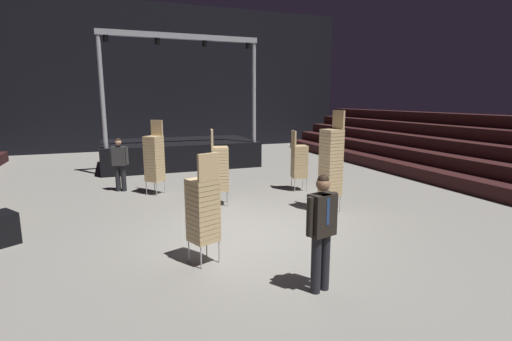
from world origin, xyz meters
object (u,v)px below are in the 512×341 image
chair_stack_front_left (220,168)px  chair_stack_front_right (331,162)px  man_with_tie (322,226)px  crew_worker_near_stage (120,162)px  chair_stack_rear_left (299,161)px  stage_riser (179,151)px  chair_stack_mid_right (154,158)px  chair_stack_mid_centre (203,209)px

chair_stack_front_left → chair_stack_front_right: (2.47, -1.57, 0.25)m
man_with_tie → chair_stack_front_left: chair_stack_front_left is taller
chair_stack_front_right → crew_worker_near_stage: chair_stack_front_right is taller
crew_worker_near_stage → chair_stack_rear_left: bearing=-176.6°
chair_stack_front_left → chair_stack_front_right: 2.94m
stage_riser → chair_stack_rear_left: bearing=-65.3°
stage_riser → chair_stack_front_right: stage_riser is taller
chair_stack_front_right → chair_stack_mid_right: size_ratio=1.15×
stage_riser → chair_stack_front_left: bearing=-90.2°
chair_stack_mid_centre → chair_stack_mid_right: bearing=71.4°
stage_riser → chair_stack_mid_right: 5.14m
man_with_tie → crew_worker_near_stage: (-2.63, 7.66, -0.08)m
man_with_tie → chair_stack_mid_right: (-1.66, 6.91, 0.10)m
chair_stack_front_right → crew_worker_near_stage: (-4.95, 4.15, -0.34)m
chair_stack_mid_right → chair_stack_front_right: bearing=-176.2°
crew_worker_near_stage → chair_stack_front_left: bearing=156.6°
chair_stack_rear_left → chair_stack_mid_right: bearing=-93.9°
stage_riser → crew_worker_near_stage: stage_riser is taller
chair_stack_mid_centre → chair_stack_front_right: bearing=5.7°
chair_stack_front_left → chair_stack_rear_left: bearing=116.8°
chair_stack_mid_right → chair_stack_rear_left: bearing=-149.9°
man_with_tie → crew_worker_near_stage: 8.10m
stage_riser → chair_stack_rear_left: (2.75, -5.98, 0.35)m
stage_riser → chair_stack_mid_centre: size_ratio=3.21×
chair_stack_front_left → chair_stack_rear_left: 2.87m
crew_worker_near_stage → chair_stack_mid_centre: bearing=124.2°
man_with_tie → chair_stack_mid_centre: size_ratio=0.91×
crew_worker_near_stage → man_with_tie: bearing=131.7°
stage_riser → chair_stack_front_left: (-0.02, -6.72, 0.43)m
chair_stack_mid_right → chair_stack_rear_left: (4.28, -1.10, -0.17)m
chair_stack_mid_centre → crew_worker_near_stage: (-1.24, 6.06, -0.05)m
stage_riser → chair_stack_mid_centre: (-1.27, -10.20, 0.39)m
man_with_tie → chair_stack_front_left: size_ratio=0.87×
chair_stack_front_left → chair_stack_front_right: chair_stack_front_right is taller
stage_riser → chair_stack_front_left: stage_riser is taller
man_with_tie → chair_stack_front_right: 4.21m
stage_riser → chair_stack_rear_left: stage_riser is taller
chair_stack_mid_right → chair_stack_rear_left: 4.42m
stage_riser → chair_stack_rear_left: size_ratio=3.36×
stage_riser → chair_stack_mid_right: bearing=-107.4°
man_with_tie → chair_stack_front_right: chair_stack_front_right is taller
man_with_tie → chair_stack_mid_right: 7.11m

